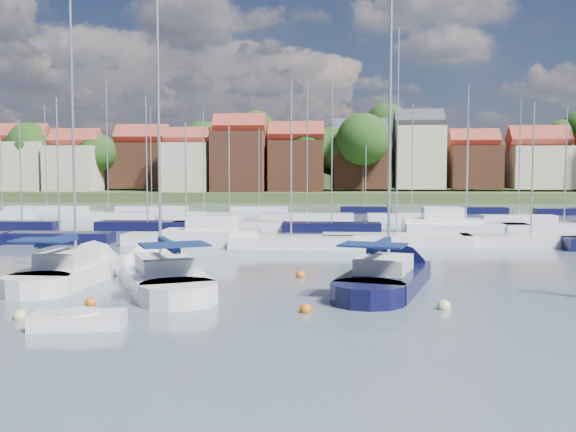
{
  "coord_description": "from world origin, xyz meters",
  "views": [
    {
      "loc": [
        3.51,
        -26.52,
        5.44
      ],
      "look_at": [
        0.72,
        14.0,
        2.62
      ],
      "focal_mm": 40.0,
      "sensor_mm": 36.0,
      "label": 1
    }
  ],
  "objects": [
    {
      "name": "buoy_f",
      "position": [
        7.95,
        -1.15,
        0.0
      ],
      "size": [
        0.55,
        0.55,
        0.55
      ],
      "primitive_type": "sphere",
      "color": "beige",
      "rests_on": "ground"
    },
    {
      "name": "sailboat_centre",
      "position": [
        -5.09,
        4.32,
        0.35
      ],
      "size": [
        8.13,
        12.65,
        16.82
      ],
      "rotation": [
        0.0,
        0.0,
        2.0
      ],
      "color": "white",
      "rests_on": "ground"
    },
    {
      "name": "tender",
      "position": [
        -5.3,
        -5.04,
        0.26
      ],
      "size": [
        3.32,
        1.9,
        0.68
      ],
      "rotation": [
        0.0,
        0.0,
        0.14
      ],
      "color": "white",
      "rests_on": "ground"
    },
    {
      "name": "buoy_d",
      "position": [
        2.52,
        -2.06,
        0.0
      ],
      "size": [
        0.48,
        0.48,
        0.48
      ],
      "primitive_type": "sphere",
      "color": "#D85914",
      "rests_on": "ground"
    },
    {
      "name": "buoy_e",
      "position": [
        1.92,
        6.14,
        0.0
      ],
      "size": [
        0.5,
        0.5,
        0.5
      ],
      "primitive_type": "sphere",
      "color": "#D85914",
      "rests_on": "ground"
    },
    {
      "name": "buoy_b",
      "position": [
        -7.97,
        -3.91,
        0.0
      ],
      "size": [
        0.53,
        0.53,
        0.53
      ],
      "primitive_type": "sphere",
      "color": "beige",
      "rests_on": "ground"
    },
    {
      "name": "sailboat_left",
      "position": [
        -9.34,
        5.59,
        0.35
      ],
      "size": [
        3.44,
        11.4,
        15.35
      ],
      "rotation": [
        0.0,
        0.0,
        1.53
      ],
      "color": "white",
      "rests_on": "ground"
    },
    {
      "name": "sailboat_navy",
      "position": [
        6.46,
        4.79,
        0.35
      ],
      "size": [
        6.3,
        12.34,
        16.51
      ],
      "rotation": [
        0.0,
        0.0,
        1.29
      ],
      "color": "black",
      "rests_on": "ground"
    },
    {
      "name": "marina_field",
      "position": [
        1.91,
        35.15,
        0.43
      ],
      "size": [
        79.62,
        41.41,
        15.93
      ],
      "color": "white",
      "rests_on": "ground"
    },
    {
      "name": "far_shore_town",
      "position": [
        2.23,
        132.67,
        4.61
      ],
      "size": [
        212.46,
        90.0,
        22.27
      ],
      "color": "#46592C",
      "rests_on": "ground"
    },
    {
      "name": "ground",
      "position": [
        0.0,
        40.0,
        0.0
      ],
      "size": [
        260.0,
        260.0,
        0.0
      ],
      "primitive_type": "plane",
      "color": "#4E5C6A",
      "rests_on": "ground"
    },
    {
      "name": "buoy_c",
      "position": [
        -6.3,
        -1.34,
        0.0
      ],
      "size": [
        0.45,
        0.45,
        0.45
      ],
      "primitive_type": "sphere",
      "color": "#D85914",
      "rests_on": "ground"
    }
  ]
}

